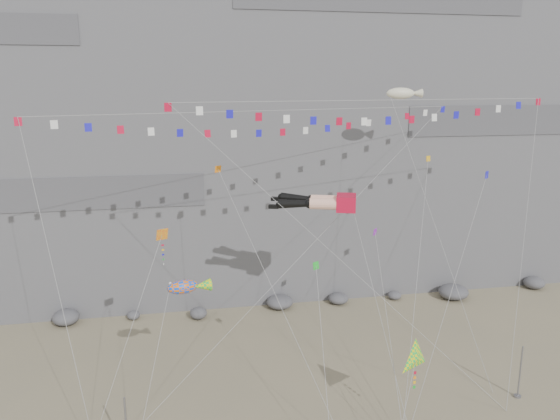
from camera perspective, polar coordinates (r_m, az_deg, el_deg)
name	(u,v)px	position (r m, az deg, el deg)	size (l,w,h in m)	color
ground	(326,405)	(40.03, 4.88, -19.65)	(120.00, 120.00, 0.00)	gray
cliff	(255,53)	(65.11, -2.62, 16.05)	(80.00, 28.00, 50.00)	slate
talus_boulders	(280,302)	(54.45, -0.02, -9.62)	(60.00, 3.00, 1.20)	#5A5A5E
anchor_pole_right	(520,372)	(43.13, 23.80, -15.23)	(0.12, 0.12, 3.91)	gray
legs_kite	(322,202)	(40.48, 4.43, 0.82)	(6.60, 15.93, 18.65)	red
flag_banner_upper	(271,111)	(42.12, -0.98, 10.32)	(33.49, 18.04, 26.46)	red
flag_banner_lower	(377,101)	(40.01, 10.14, 11.19)	(29.13, 10.65, 23.23)	red
harlequin_kite	(162,236)	(35.83, -12.25, -2.62)	(5.68, 6.37, 14.14)	red
fish_windsock	(183,287)	(35.36, -10.14, -7.95)	(5.05, 6.18, 10.94)	orange
delta_kite	(416,359)	(35.38, 14.03, -14.84)	(4.20, 4.44, 7.39)	yellow
blimp_windsock	(401,94)	(48.32, 12.50, 11.74)	(4.56, 13.78, 24.60)	beige
small_kite_a	(220,173)	(42.43, -6.30, 3.85)	(6.84, 15.84, 22.27)	orange
small_kite_b	(375,235)	(41.83, 9.94, -2.58)	(2.71, 12.57, 16.07)	purple
small_kite_c	(316,268)	(35.79, 3.80, -6.11)	(1.42, 8.16, 12.52)	green
small_kite_d	(428,165)	(45.48, 15.18, 4.53)	(8.01, 14.47, 22.21)	#EEAD14
small_kite_e	(486,179)	(41.94, 20.69, 3.07)	(9.59, 8.67, 19.29)	#1B16C5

